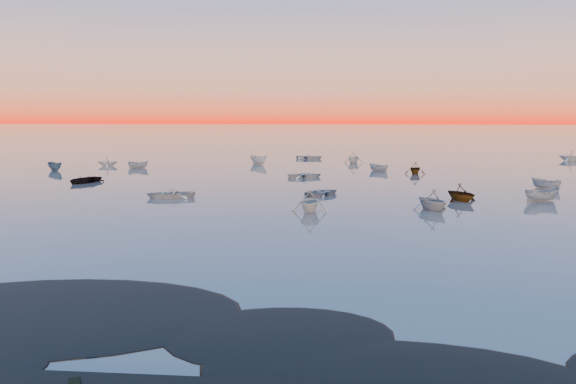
# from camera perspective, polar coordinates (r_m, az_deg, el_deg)

# --- Properties ---
(ground) EXTENTS (600.00, 600.00, 0.00)m
(ground) POSITION_cam_1_polar(r_m,az_deg,el_deg) (119.14, 4.69, 4.10)
(ground) COLOR slate
(ground) RESTS_ON ground
(mud_lobes) EXTENTS (140.00, 6.00, 0.07)m
(mud_lobes) POSITION_cam_1_polar(r_m,az_deg,el_deg) (19.59, 3.13, -16.14)
(mud_lobes) COLOR black
(mud_lobes) RESTS_ON ground
(moored_fleet) EXTENTS (124.00, 58.00, 1.20)m
(moored_fleet) POSITION_cam_1_polar(r_m,az_deg,el_deg) (72.32, 4.50, 1.60)
(moored_fleet) COLOR silver
(moored_fleet) RESTS_ON ground
(boat_near_center) EXTENTS (2.76, 3.99, 1.27)m
(boat_near_center) POSITION_cam_1_polar(r_m,az_deg,el_deg) (56.67, 24.35, -0.86)
(boat_near_center) COLOR gray
(boat_near_center) RESTS_ON ground
(boat_near_right) EXTENTS (4.16, 3.32, 1.33)m
(boat_near_right) POSITION_cam_1_polar(r_m,az_deg,el_deg) (48.60, 14.41, -1.76)
(boat_near_right) COLOR gray
(boat_near_right) RESTS_ON ground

